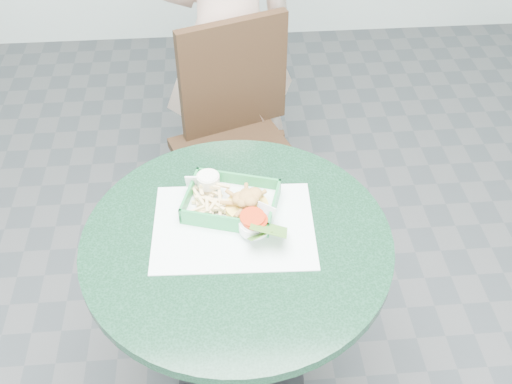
{
  "coord_description": "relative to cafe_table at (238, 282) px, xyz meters",
  "views": [
    {
      "loc": [
        -0.03,
        -1.07,
        1.94
      ],
      "look_at": [
        0.06,
        0.1,
        0.83
      ],
      "focal_mm": 42.0,
      "sensor_mm": 36.0,
      "label": 1
    }
  ],
  "objects": [
    {
      "name": "garnish_cup",
      "position": [
        0.08,
        0.02,
        0.21
      ],
      "size": [
        0.12,
        0.12,
        0.05
      ],
      "rotation": [
        0.0,
        0.0,
        0.02
      ],
      "color": "white",
      "rests_on": "food_basket"
    },
    {
      "name": "diner_person",
      "position": [
        0.02,
        1.05,
        0.24
      ],
      "size": [
        0.69,
        0.55,
        1.64
      ],
      "primitive_type": "imported",
      "rotation": [
        0.0,
        0.0,
        3.43
      ],
      "color": "beige",
      "rests_on": "floor"
    },
    {
      "name": "placemat",
      "position": [
        -0.01,
        0.04,
        0.17
      ],
      "size": [
        0.44,
        0.34,
        0.0
      ],
      "primitive_type": "cube",
      "rotation": [
        0.0,
        0.0,
        -0.04
      ],
      "color": "white",
      "rests_on": "cafe_table"
    },
    {
      "name": "fries_pile",
      "position": [
        -0.07,
        0.09,
        0.21
      ],
      "size": [
        0.1,
        0.11,
        0.04
      ],
      "primitive_type": null,
      "rotation": [
        0.0,
        0.0,
        -0.07
      ],
      "color": "#ECCD85",
      "rests_on": "food_basket"
    },
    {
      "name": "dining_chair",
      "position": [
        0.04,
        0.78,
        -0.05
      ],
      "size": [
        0.43,
        0.43,
        0.93
      ],
      "rotation": [
        0.0,
        0.0,
        0.34
      ],
      "color": "black",
      "rests_on": "floor"
    },
    {
      "name": "crab_sandwich",
      "position": [
        0.04,
        0.1,
        0.22
      ],
      "size": [
        0.12,
        0.12,
        0.07
      ],
      "rotation": [
        0.0,
        0.0,
        0.2
      ],
      "color": "#E4BE4A",
      "rests_on": "food_basket"
    },
    {
      "name": "cafe_table",
      "position": [
        0.0,
        0.0,
        0.0
      ],
      "size": [
        0.82,
        0.82,
        0.75
      ],
      "color": "#25252B",
      "rests_on": "floor"
    },
    {
      "name": "sauce_ramekin",
      "position": [
        -0.09,
        0.15,
        0.22
      ],
      "size": [
        0.06,
        0.06,
        0.04
      ],
      "rotation": [
        0.0,
        0.0,
        0.02
      ],
      "color": "beige",
      "rests_on": "food_basket"
    },
    {
      "name": "food_basket",
      "position": [
        -0.01,
        0.11,
        0.19
      ],
      "size": [
        0.24,
        0.18,
        0.05
      ],
      "rotation": [
        0.0,
        0.0,
        -0.29
      ],
      "color": "#1E813E",
      "rests_on": "placemat"
    }
  ]
}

